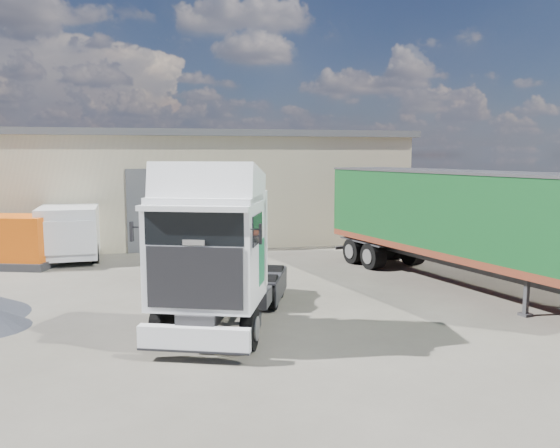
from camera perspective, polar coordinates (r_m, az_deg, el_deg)
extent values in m
plane|color=#2A2822|center=(14.75, -1.96, -9.26)|extent=(120.00, 120.00, 0.00)
cube|color=beige|center=(30.17, -18.88, 3.64)|extent=(30.00, 12.00, 5.00)
cube|color=#515255|center=(30.14, -19.09, 8.67)|extent=(30.60, 12.60, 0.30)
cube|color=#515255|center=(24.03, -10.95, 1.40)|extent=(4.00, 0.08, 3.60)
cube|color=#515255|center=(30.15, -19.11, 9.05)|extent=(30.60, 0.40, 0.15)
cube|color=maroon|center=(24.53, 22.72, -0.21)|extent=(0.35, 26.00, 2.50)
cylinder|color=black|center=(12.16, -7.82, -10.57)|extent=(2.43, 1.66, 0.96)
cylinder|color=black|center=(15.13, -4.63, -6.96)|extent=(2.47, 1.67, 0.96)
cylinder|color=black|center=(16.34, -3.69, -5.89)|extent=(2.47, 1.67, 0.96)
cube|color=#2D2D30|center=(14.10, -5.50, -6.62)|extent=(2.79, 5.92, 0.27)
cube|color=silver|center=(11.37, -8.99, -11.77)|extent=(2.26, 0.99, 0.50)
cube|color=silver|center=(12.08, -7.55, -2.94)|extent=(2.84, 2.73, 2.22)
cube|color=black|center=(11.16, -8.91, -5.59)|extent=(1.90, 0.72, 1.27)
cube|color=black|center=(11.00, -8.99, -0.49)|extent=(1.94, 0.73, 0.68)
cube|color=silver|center=(12.09, -7.44, 3.90)|extent=(2.71, 2.42, 1.11)
cube|color=#0D6137|center=(12.80, -12.05, -3.60)|extent=(0.24, 0.64, 1.00)
cube|color=#0D6137|center=(12.24, -1.91, -3.94)|extent=(0.24, 0.64, 1.00)
cylinder|color=#2D2D30|center=(15.18, -4.50, -4.87)|extent=(1.28, 1.28, 0.11)
cube|color=#2D2D30|center=(15.72, 24.34, -6.96)|extent=(0.33, 0.33, 1.01)
cylinder|color=black|center=(21.43, 10.79, -2.84)|extent=(2.51, 1.51, 0.98)
cube|color=#2D2D30|center=(18.57, 17.72, -3.53)|extent=(3.35, 10.90, 0.32)
cube|color=#5D2315|center=(18.52, 17.76, -2.61)|extent=(4.87, 11.28, 0.22)
cube|color=black|center=(18.35, 17.91, 1.42)|extent=(4.87, 11.28, 2.39)
cube|color=#2D2D30|center=(18.27, 18.06, 5.21)|extent=(4.93, 11.34, 0.07)
cylinder|color=black|center=(22.51, -21.23, -3.01)|extent=(2.24, 0.90, 0.75)
cylinder|color=black|center=(26.11, -20.51, -1.62)|extent=(2.24, 0.90, 0.75)
cube|color=silver|center=(24.19, -20.93, -0.34)|extent=(2.51, 5.39, 1.94)
cube|color=silver|center=(22.06, -21.40, -1.20)|extent=(2.18, 1.16, 1.26)
cube|color=black|center=(22.21, -21.42, 0.49)|extent=(2.00, 0.22, 0.69)
cube|color=#2D2D30|center=(22.92, -25.92, -3.66)|extent=(3.53, 2.78, 0.29)
cube|color=#D7530C|center=(22.79, -26.03, -1.63)|extent=(3.29, 2.54, 1.93)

